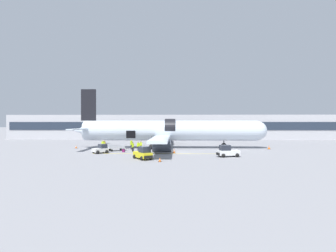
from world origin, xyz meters
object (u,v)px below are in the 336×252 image
(airplane, at_px, (168,131))
(suitcase_on_tarmac_upright, at_px, (123,151))
(baggage_tug_rear, at_px, (143,154))
(baggage_tug_lead, at_px, (101,149))
(baggage_tug_mid, at_px, (228,152))
(baggage_cart_loading, at_px, (117,148))
(ground_crew_supervisor, at_px, (103,145))
(ground_crew_helper, at_px, (131,144))
(ground_crew_loader_a, at_px, (138,146))
(ground_crew_loader_b, at_px, (133,147))
(ground_crew_marshal, at_px, (105,145))
(ground_crew_driver, at_px, (141,145))

(airplane, xyz_separation_m, suitcase_on_tarmac_upright, (-7.03, -7.34, -3.01))
(baggage_tug_rear, height_order, suitcase_on_tarmac_upright, baggage_tug_rear)
(baggage_tug_lead, relative_size, baggage_tug_mid, 0.81)
(baggage_tug_lead, bearing_deg, baggage_cart_loading, 63.61)
(ground_crew_supervisor, distance_m, ground_crew_helper, 4.96)
(ground_crew_supervisor, bearing_deg, suitcase_on_tarmac_upright, -35.98)
(baggage_cart_loading, bearing_deg, suitcase_on_tarmac_upright, -52.50)
(ground_crew_helper, bearing_deg, baggage_tug_mid, -32.77)
(baggage_tug_mid, relative_size, ground_crew_loader_a, 2.06)
(ground_crew_loader_b, distance_m, ground_crew_supervisor, 6.08)
(ground_crew_helper, bearing_deg, airplane, 23.54)
(ground_crew_supervisor, bearing_deg, ground_crew_loader_a, -11.86)
(suitcase_on_tarmac_upright, bearing_deg, baggage_cart_loading, 127.50)
(ground_crew_loader_b, relative_size, ground_crew_marshal, 0.99)
(airplane, bearing_deg, baggage_tug_rear, -100.10)
(ground_crew_loader_a, bearing_deg, ground_crew_supervisor, 168.14)
(airplane, distance_m, ground_crew_loader_b, 9.00)
(ground_crew_helper, bearing_deg, ground_crew_marshal, -175.14)
(ground_crew_marshal, bearing_deg, baggage_tug_lead, -80.34)
(suitcase_on_tarmac_upright, bearing_deg, ground_crew_loader_b, 27.48)
(ground_crew_driver, xyz_separation_m, ground_crew_marshal, (-6.56, -0.06, 0.04))
(baggage_cart_loading, height_order, ground_crew_driver, ground_crew_driver)
(airplane, xyz_separation_m, ground_crew_loader_a, (-4.84, -5.63, -2.40))
(baggage_tug_lead, height_order, suitcase_on_tarmac_upright, baggage_tug_lead)
(ground_crew_helper, bearing_deg, ground_crew_loader_a, -59.40)
(ground_crew_supervisor, distance_m, suitcase_on_tarmac_upright, 5.25)
(ground_crew_helper, xyz_separation_m, suitcase_on_tarmac_upright, (-0.54, -4.51, -0.68))
(baggage_cart_loading, bearing_deg, ground_crew_driver, 28.63)
(baggage_tug_rear, bearing_deg, suitcase_on_tarmac_upright, 117.49)
(ground_crew_driver, xyz_separation_m, suitcase_on_tarmac_upright, (-2.31, -4.16, -0.57))
(baggage_tug_lead, height_order, ground_crew_supervisor, ground_crew_supervisor)
(ground_crew_marshal, bearing_deg, airplane, 16.01)
(ground_crew_loader_b, bearing_deg, baggage_tug_lead, -155.11)
(baggage_tug_rear, distance_m, baggage_cart_loading, 11.79)
(baggage_tug_lead, relative_size, ground_crew_loader_b, 1.70)
(baggage_tug_lead, height_order, ground_crew_helper, ground_crew_helper)
(baggage_tug_lead, bearing_deg, ground_crew_helper, 57.22)
(baggage_tug_mid, bearing_deg, airplane, 124.87)
(ground_crew_loader_b, height_order, ground_crew_driver, ground_crew_loader_b)
(ground_crew_loader_b, xyz_separation_m, ground_crew_driver, (0.89, 3.42, -0.03))
(ground_crew_marshal, bearing_deg, baggage_tug_mid, -25.20)
(ground_crew_loader_b, xyz_separation_m, suitcase_on_tarmac_upright, (-1.42, -0.74, -0.60))
(baggage_cart_loading, height_order, suitcase_on_tarmac_upright, baggage_cart_loading)
(baggage_tug_mid, distance_m, ground_crew_helper, 18.26)
(ground_crew_supervisor, bearing_deg, baggage_tug_lead, -78.71)
(ground_crew_loader_a, distance_m, ground_crew_helper, 3.26)
(ground_crew_supervisor, distance_m, ground_crew_marshal, 1.06)
(baggage_tug_mid, height_order, suitcase_on_tarmac_upright, baggage_tug_mid)
(airplane, relative_size, ground_crew_supervisor, 20.30)
(baggage_tug_rear, height_order, ground_crew_supervisor, ground_crew_supervisor)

